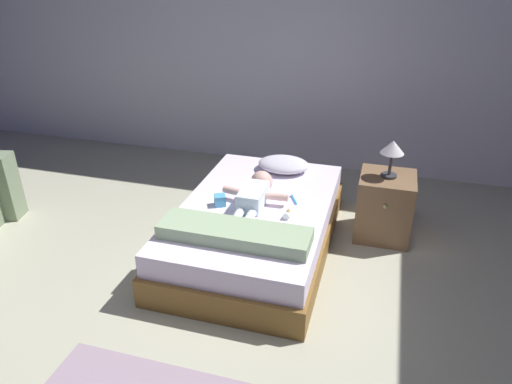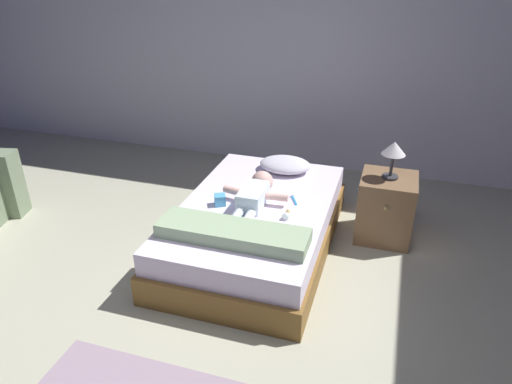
{
  "view_description": "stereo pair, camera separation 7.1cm",
  "coord_description": "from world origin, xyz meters",
  "px_view_note": "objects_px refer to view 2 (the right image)",
  "views": [
    {
      "loc": [
        1.07,
        -1.84,
        2.1
      ],
      "look_at": [
        0.2,
        1.2,
        0.49
      ],
      "focal_mm": 32.94,
      "sensor_mm": 36.0,
      "label": 1
    },
    {
      "loc": [
        1.14,
        -1.82,
        2.1
      ],
      "look_at": [
        0.2,
        1.2,
        0.49
      ],
      "focal_mm": 32.94,
      "sensor_mm": 36.0,
      "label": 2
    }
  ],
  "objects_px": {
    "bed": "(256,226)",
    "pillow": "(285,165)",
    "toothbrush": "(294,199)",
    "nightstand": "(386,208)",
    "lamp": "(394,151)",
    "baby": "(255,193)",
    "baby_bottle": "(288,214)",
    "toy_block": "(220,200)"
  },
  "relations": [
    {
      "from": "toothbrush",
      "to": "baby_bottle",
      "type": "height_order",
      "value": "baby_bottle"
    },
    {
      "from": "pillow",
      "to": "nightstand",
      "type": "relative_size",
      "value": 0.84
    },
    {
      "from": "bed",
      "to": "toy_block",
      "type": "xyz_separation_m",
      "value": [
        -0.26,
        -0.1,
        0.24
      ]
    },
    {
      "from": "toy_block",
      "to": "pillow",
      "type": "bearing_deg",
      "value": 67.37
    },
    {
      "from": "baby",
      "to": "baby_bottle",
      "type": "relative_size",
      "value": 6.72
    },
    {
      "from": "nightstand",
      "to": "baby_bottle",
      "type": "bearing_deg",
      "value": -137.87
    },
    {
      "from": "toothbrush",
      "to": "pillow",
      "type": "bearing_deg",
      "value": 111.32
    },
    {
      "from": "nightstand",
      "to": "toy_block",
      "type": "distance_m",
      "value": 1.35
    },
    {
      "from": "nightstand",
      "to": "lamp",
      "type": "relative_size",
      "value": 1.77
    },
    {
      "from": "toothbrush",
      "to": "toy_block",
      "type": "distance_m",
      "value": 0.57
    },
    {
      "from": "pillow",
      "to": "baby_bottle",
      "type": "xyz_separation_m",
      "value": [
        0.22,
        -0.8,
        -0.03
      ]
    },
    {
      "from": "toothbrush",
      "to": "nightstand",
      "type": "bearing_deg",
      "value": 25.8
    },
    {
      "from": "baby",
      "to": "toothbrush",
      "type": "distance_m",
      "value": 0.31
    },
    {
      "from": "toy_block",
      "to": "nightstand",
      "type": "bearing_deg",
      "value": 25.21
    },
    {
      "from": "bed",
      "to": "nightstand",
      "type": "distance_m",
      "value": 1.07
    },
    {
      "from": "baby",
      "to": "nightstand",
      "type": "height_order",
      "value": "baby"
    },
    {
      "from": "pillow",
      "to": "lamp",
      "type": "distance_m",
      "value": 0.96
    },
    {
      "from": "lamp",
      "to": "pillow",
      "type": "bearing_deg",
      "value": 167.94
    },
    {
      "from": "baby",
      "to": "lamp",
      "type": "relative_size",
      "value": 2.24
    },
    {
      "from": "nightstand",
      "to": "lamp",
      "type": "xyz_separation_m",
      "value": [
        0.0,
        0.0,
        0.49
      ]
    },
    {
      "from": "bed",
      "to": "baby_bottle",
      "type": "xyz_separation_m",
      "value": [
        0.28,
        -0.13,
        0.23
      ]
    },
    {
      "from": "pillow",
      "to": "toy_block",
      "type": "distance_m",
      "value": 0.82
    },
    {
      "from": "baby",
      "to": "lamp",
      "type": "xyz_separation_m",
      "value": [
        0.97,
        0.44,
        0.29
      ]
    },
    {
      "from": "pillow",
      "to": "lamp",
      "type": "relative_size",
      "value": 1.49
    },
    {
      "from": "toothbrush",
      "to": "toy_block",
      "type": "height_order",
      "value": "toy_block"
    },
    {
      "from": "baby",
      "to": "toy_block",
      "type": "height_order",
      "value": "baby"
    },
    {
      "from": "nightstand",
      "to": "toy_block",
      "type": "xyz_separation_m",
      "value": [
        -1.21,
        -0.57,
        0.17
      ]
    },
    {
      "from": "baby",
      "to": "toothbrush",
      "type": "xyz_separation_m",
      "value": [
        0.28,
        0.11,
        -0.06
      ]
    },
    {
      "from": "toothbrush",
      "to": "baby",
      "type": "bearing_deg",
      "value": -158.36
    },
    {
      "from": "pillow",
      "to": "nightstand",
      "type": "distance_m",
      "value": 0.93
    },
    {
      "from": "toothbrush",
      "to": "baby_bottle",
      "type": "distance_m",
      "value": 0.27
    },
    {
      "from": "pillow",
      "to": "toy_block",
      "type": "relative_size",
      "value": 4.05
    },
    {
      "from": "baby_bottle",
      "to": "bed",
      "type": "bearing_deg",
      "value": 154.77
    },
    {
      "from": "baby",
      "to": "toothbrush",
      "type": "height_order",
      "value": "baby"
    },
    {
      "from": "bed",
      "to": "toothbrush",
      "type": "relative_size",
      "value": 12.95
    },
    {
      "from": "toothbrush",
      "to": "toy_block",
      "type": "bearing_deg",
      "value": -155.59
    },
    {
      "from": "bed",
      "to": "toothbrush",
      "type": "xyz_separation_m",
      "value": [
        0.26,
        0.14,
        0.21
      ]
    },
    {
      "from": "bed",
      "to": "pillow",
      "type": "distance_m",
      "value": 0.71
    },
    {
      "from": "baby",
      "to": "toy_block",
      "type": "xyz_separation_m",
      "value": [
        -0.24,
        -0.13,
        -0.03
      ]
    },
    {
      "from": "toothbrush",
      "to": "nightstand",
      "type": "distance_m",
      "value": 0.78
    },
    {
      "from": "pillow",
      "to": "baby_bottle",
      "type": "height_order",
      "value": "pillow"
    },
    {
      "from": "bed",
      "to": "pillow",
      "type": "bearing_deg",
      "value": 84.79
    }
  ]
}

